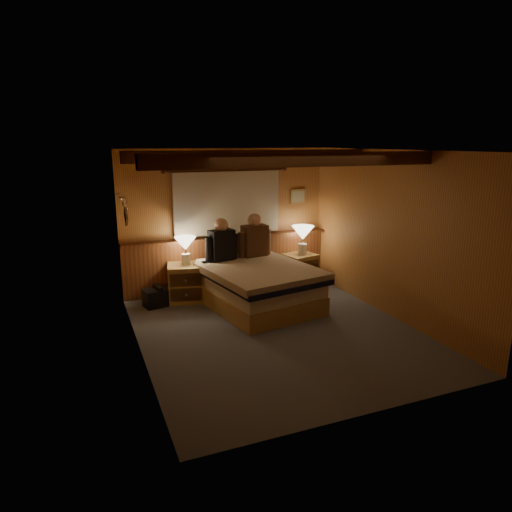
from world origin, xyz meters
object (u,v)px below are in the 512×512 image
lamp_left (185,245)px  nightstand_left (186,283)px  duffel_bag (159,297)px  lamp_right (303,235)px  bed (258,286)px  nightstand_right (300,269)px  person_right (255,238)px  person_left (222,243)px

lamp_left → nightstand_left: bearing=-131.4°
nightstand_left → duffel_bag: nightstand_left is taller
lamp_right → nightstand_left: bearing=-178.5°
lamp_right → bed: bearing=-147.8°
bed → nightstand_right: 1.35m
lamp_left → person_right: 1.17m
nightstand_right → bed: bearing=-158.4°
bed → lamp_right: bearing=22.2°
lamp_left → person_right: (1.17, -0.04, 0.02)m
bed → duffel_bag: 1.56m
nightstand_left → person_left: person_left is taller
lamp_left → person_left: 0.58m
lamp_left → duffel_bag: bearing=-168.4°
nightstand_right → lamp_left: bearing=169.5°
duffel_bag → lamp_right: bearing=-9.0°
bed → person_left: 0.92m
lamp_left → person_right: size_ratio=0.61×
person_right → duffel_bag: 1.83m
person_left → person_right: person_right is taller
nightstand_right → person_right: person_right is taller
bed → person_right: (0.21, 0.66, 0.60)m
person_left → person_right: (0.60, 0.07, 0.01)m
bed → nightstand_left: bearing=135.7°
nightstand_left → person_right: size_ratio=0.86×
lamp_right → person_right: bearing=-176.2°
person_right → duffel_bag: size_ratio=1.47×
lamp_right → person_right: 0.94m
nightstand_left → nightstand_right: (2.11, 0.08, -0.02)m
person_left → nightstand_left: bearing=160.2°
bed → lamp_left: lamp_left is taller
duffel_bag → bed: bearing=-34.5°
lamp_left → duffel_bag: 0.91m
person_left → bed: bearing=-68.5°
bed → nightstand_left: size_ratio=3.31×
nightstand_left → person_right: person_right is taller
nightstand_left → lamp_right: 2.22m
lamp_left → duffel_bag: (-0.47, -0.10, -0.77)m
nightstand_left → person_right: (1.19, -0.01, 0.64)m
nightstand_right → duffel_bag: size_ratio=1.18×
duffel_bag → lamp_left: bearing=-0.1°
nightstand_left → lamp_left: (0.03, 0.03, 0.62)m
nightstand_right → duffel_bag: bearing=171.4°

